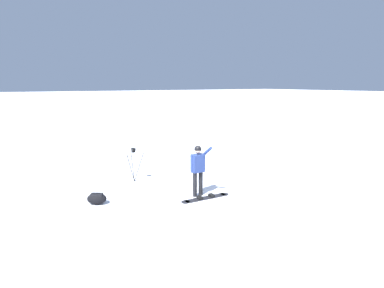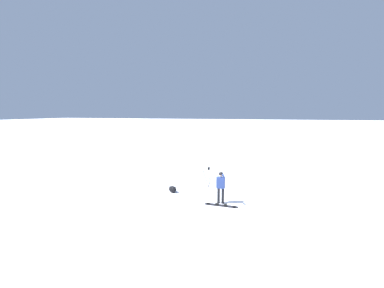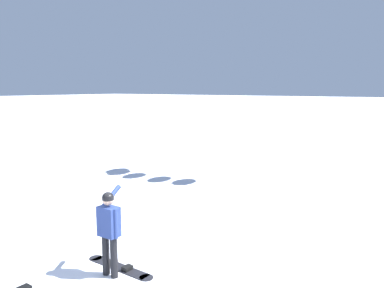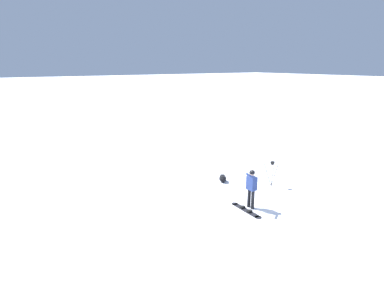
# 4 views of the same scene
# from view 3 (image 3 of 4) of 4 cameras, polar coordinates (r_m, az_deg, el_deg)

# --- Properties ---
(ground_plane) EXTENTS (300.00, 300.00, 0.00)m
(ground_plane) POSITION_cam_3_polar(r_m,az_deg,el_deg) (7.76, -9.89, -19.66)
(ground_plane) COLOR white
(snowboarder) EXTENTS (0.47, 0.64, 1.70)m
(snowboarder) POSITION_cam_3_polar(r_m,az_deg,el_deg) (7.73, -12.05, -11.60)
(snowboarder) COLOR black
(snowboarder) RESTS_ON ground_plane
(snowboard) EXTENTS (1.73, 0.33, 0.10)m
(snowboard) POSITION_cam_3_polar(r_m,az_deg,el_deg) (8.38, -10.57, -17.28)
(snowboard) COLOR black
(snowboard) RESTS_ON ground_plane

